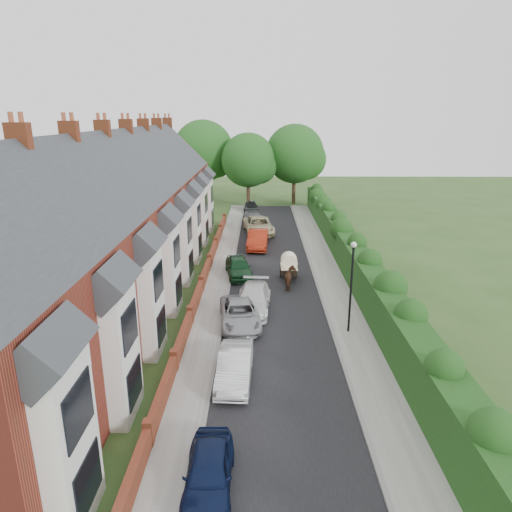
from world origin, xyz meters
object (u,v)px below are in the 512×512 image
(car_red, at_px, (258,239))
(horse, at_px, (290,279))
(car_white, at_px, (253,299))
(car_grey, at_px, (254,218))
(car_silver_b, at_px, (240,314))
(car_silver_a, at_px, (235,367))
(lamppost, at_px, (352,276))
(car_green, at_px, (239,267))
(car_navy, at_px, (209,472))
(horse_cart, at_px, (289,264))
(car_beige, at_px, (259,226))
(car_black, at_px, (251,206))

(car_red, bearing_deg, horse, -73.96)
(car_white, height_order, car_grey, car_grey)
(car_silver_b, height_order, horse, horse)
(car_silver_a, bearing_deg, car_grey, 91.01)
(lamppost, distance_m, car_green, 11.37)
(car_navy, distance_m, car_white, 13.95)
(car_silver_a, relative_size, car_red, 0.85)
(car_navy, height_order, car_green, car_green)
(car_silver_b, xyz_separation_m, car_grey, (0.41, 24.40, 0.06))
(horse_cart, bearing_deg, car_red, 105.77)
(car_silver_a, xyz_separation_m, car_beige, (0.92, 26.48, 0.12))
(car_navy, bearing_deg, car_silver_a, 84.75)
(lamppost, distance_m, car_navy, 12.91)
(car_white, bearing_deg, car_silver_a, -91.47)
(car_black, height_order, horse, horse)
(car_silver_a, bearing_deg, lamppost, 40.15)
(lamppost, bearing_deg, car_beige, 102.93)
(car_white, height_order, horse, horse)
(car_silver_b, xyz_separation_m, car_white, (0.72, 2.00, 0.04))
(car_silver_b, xyz_separation_m, car_red, (0.91, 15.56, 0.14))
(horse, bearing_deg, lamppost, 115.60)
(horse, bearing_deg, horse_cart, -87.03)
(lamppost, height_order, horse_cart, lamppost)
(car_green, xyz_separation_m, horse, (3.65, -2.44, 0.01))
(car_black, height_order, horse_cart, horse_cart)
(car_red, bearing_deg, car_navy, -89.72)
(lamppost, height_order, car_grey, lamppost)
(horse_cart, bearing_deg, car_black, 97.56)
(car_navy, xyz_separation_m, horse, (3.65, 17.49, 0.09))
(car_white, xyz_separation_m, car_black, (-0.72, 29.48, -0.05))
(lamppost, height_order, horse, lamppost)
(horse_cart, bearing_deg, car_navy, -100.68)
(car_silver_a, height_order, horse_cart, horse_cart)
(car_white, relative_size, horse, 2.78)
(lamppost, bearing_deg, car_silver_b, 170.45)
(car_black, xyz_separation_m, horse, (3.19, -25.89, 0.08))
(car_silver_a, height_order, car_silver_b, car_silver_a)
(car_silver_a, distance_m, horse_cart, 13.55)
(car_beige, distance_m, car_black, 10.74)
(lamppost, xyz_separation_m, car_navy, (-6.40, -10.89, -2.65))
(car_grey, xyz_separation_m, horse, (2.79, -18.81, 0.02))
(car_red, relative_size, horse_cart, 1.80)
(car_red, xyz_separation_m, horse_cart, (2.28, -8.09, 0.32))
(car_navy, bearing_deg, car_red, 86.30)
(car_navy, distance_m, car_silver_a, 6.22)
(car_navy, bearing_deg, lamppost, 58.71)
(car_navy, distance_m, car_silver_b, 11.90)
(car_red, relative_size, horse, 2.81)
(car_silver_b, height_order, car_green, car_green)
(car_navy, xyz_separation_m, car_beige, (1.40, 32.68, 0.16))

